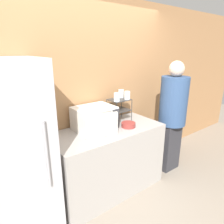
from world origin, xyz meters
TOP-DOWN VIEW (x-y plane):
  - ground_plane at (0.00, 0.00)m, footprint 12.00×12.00m
  - wall_back at (0.00, 0.74)m, footprint 8.00×0.06m
  - counter at (0.00, 0.35)m, footprint 1.51×0.70m
  - microwave at (-0.13, 0.45)m, footprint 0.52×0.54m
  - dish_rack at (0.33, 0.51)m, footprint 0.29×0.24m
  - glass_front_left at (0.23, 0.44)m, footprint 0.08×0.08m
  - glass_back_right at (0.42, 0.58)m, footprint 0.08×0.08m
  - glass_front_right at (0.41, 0.44)m, footprint 0.08×0.08m
  - bowl at (0.27, 0.24)m, footprint 0.19×0.19m
  - person at (1.11, 0.16)m, footprint 0.41×0.41m
  - refrigerator at (-1.12, 0.35)m, footprint 0.63×0.73m

SIDE VIEW (x-z plane):
  - ground_plane at x=0.00m, z-range 0.00..0.00m
  - counter at x=0.00m, z-range 0.00..0.92m
  - refrigerator at x=-1.12m, z-range 0.00..1.85m
  - bowl at x=0.27m, z-range 0.91..0.98m
  - person at x=1.11m, z-range 0.10..1.86m
  - microwave at x=-0.13m, z-range 0.92..1.21m
  - dish_rack at x=0.33m, z-range 0.99..1.31m
  - glass_front_left at x=0.23m, z-range 1.24..1.35m
  - glass_back_right at x=0.42m, z-range 1.24..1.35m
  - glass_front_right at x=0.41m, z-range 1.24..1.35m
  - wall_back at x=0.00m, z-range 0.00..2.60m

